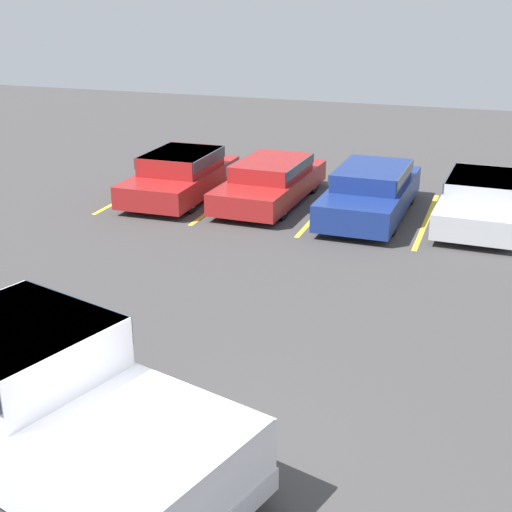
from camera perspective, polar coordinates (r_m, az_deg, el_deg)
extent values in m
plane|color=#423F3F|center=(8.51, -10.59, -19.34)|extent=(60.00, 60.00, 0.00)
cube|color=yellow|center=(20.56, -9.46, 5.15)|extent=(0.12, 4.71, 0.01)
cube|color=yellow|center=(19.44, -2.44, 4.51)|extent=(0.12, 4.71, 0.01)
cube|color=yellow|center=(18.65, 5.27, 3.73)|extent=(0.12, 4.71, 0.01)
cube|color=yellow|center=(18.22, 13.50, 2.83)|extent=(0.12, 4.71, 0.01)
cube|color=silver|center=(9.02, -16.95, -11.97)|extent=(5.79, 3.41, 0.89)
cube|color=silver|center=(8.84, -18.58, -7.09)|extent=(2.39, 2.29, 0.66)
cube|color=#2D3842|center=(8.78, -18.68, -6.23)|extent=(2.37, 2.34, 0.36)
cube|color=silver|center=(7.69, -9.04, -13.91)|extent=(2.47, 2.38, 0.13)
cylinder|color=black|center=(8.61, -5.29, -15.07)|extent=(0.86, 0.52, 0.81)
cylinder|color=#ADADB2|center=(8.61, -5.29, -15.07)|extent=(0.52, 0.43, 0.44)
cylinder|color=black|center=(10.74, -18.86, -8.38)|extent=(0.86, 0.52, 0.81)
cylinder|color=#ADADB2|center=(10.74, -18.86, -8.38)|extent=(0.52, 0.43, 0.44)
cube|color=maroon|center=(19.67, -6.05, 6.00)|extent=(1.90, 4.35, 0.58)
cube|color=maroon|center=(19.62, -6.00, 7.58)|extent=(1.65, 2.27, 0.49)
cube|color=#2D3842|center=(19.60, -6.01, 7.87)|extent=(1.72, 2.22, 0.30)
cylinder|color=black|center=(18.29, -5.36, 4.39)|extent=(0.22, 0.62, 0.62)
cylinder|color=#ADADB2|center=(18.29, -5.36, 4.39)|extent=(0.23, 0.34, 0.34)
cylinder|color=black|center=(18.98, -9.80, 4.78)|extent=(0.22, 0.62, 0.62)
cylinder|color=#ADADB2|center=(18.98, -9.80, 4.78)|extent=(0.23, 0.34, 0.34)
cylinder|color=black|center=(20.52, -2.53, 6.27)|extent=(0.22, 0.62, 0.62)
cylinder|color=#ADADB2|center=(20.52, -2.53, 6.27)|extent=(0.23, 0.34, 0.34)
cylinder|color=black|center=(21.14, -6.61, 6.58)|extent=(0.22, 0.62, 0.62)
cylinder|color=#ADADB2|center=(21.14, -6.61, 6.58)|extent=(0.23, 0.34, 0.34)
cube|color=maroon|center=(19.11, 1.16, 5.62)|extent=(1.91, 4.63, 0.56)
cube|color=maroon|center=(19.08, 1.27, 7.09)|extent=(1.63, 2.42, 0.41)
cube|color=#2D3842|center=(19.06, 1.27, 7.33)|extent=(1.70, 2.38, 0.25)
cylinder|color=black|center=(17.70, 2.05, 3.91)|extent=(0.23, 0.62, 0.61)
cylinder|color=#ADADB2|center=(17.70, 2.05, 3.91)|extent=(0.23, 0.34, 0.34)
cylinder|color=black|center=(18.24, -2.54, 4.41)|extent=(0.23, 0.62, 0.61)
cylinder|color=#ADADB2|center=(18.24, -2.54, 4.41)|extent=(0.23, 0.34, 0.34)
cylinder|color=black|center=(20.14, 4.52, 5.94)|extent=(0.23, 0.62, 0.61)
cylinder|color=#ADADB2|center=(20.14, 4.52, 5.94)|extent=(0.23, 0.34, 0.34)
cylinder|color=black|center=(20.61, 0.40, 6.35)|extent=(0.23, 0.62, 0.61)
cylinder|color=#ADADB2|center=(20.61, 0.40, 6.35)|extent=(0.23, 0.34, 0.34)
cube|color=navy|center=(18.18, 9.13, 4.71)|extent=(1.89, 4.70, 0.64)
cube|color=navy|center=(18.13, 9.29, 6.40)|extent=(1.63, 2.46, 0.43)
cube|color=#2D3842|center=(18.11, 9.31, 6.66)|extent=(1.70, 2.41, 0.26)
cylinder|color=black|center=(16.82, 10.75, 2.66)|extent=(0.23, 0.63, 0.63)
cylinder|color=#ADADB2|center=(16.82, 10.75, 2.66)|extent=(0.24, 0.35, 0.34)
cylinder|color=black|center=(17.13, 5.63, 3.25)|extent=(0.23, 0.63, 0.63)
cylinder|color=#ADADB2|center=(17.13, 5.63, 3.25)|extent=(0.24, 0.35, 0.34)
cylinder|color=black|center=(19.39, 12.18, 4.97)|extent=(0.23, 0.63, 0.63)
cylinder|color=#ADADB2|center=(19.39, 12.18, 4.97)|extent=(0.24, 0.35, 0.34)
cylinder|color=black|center=(19.66, 7.69, 5.46)|extent=(0.23, 0.63, 0.63)
cylinder|color=#ADADB2|center=(19.66, 7.69, 5.46)|extent=(0.24, 0.35, 0.34)
cube|color=#B7BABF|center=(18.18, 17.58, 3.89)|extent=(1.99, 4.48, 0.58)
cube|color=#B7BABF|center=(18.13, 17.77, 5.48)|extent=(1.69, 2.36, 0.42)
cube|color=#2D3842|center=(18.11, 17.80, 5.74)|extent=(1.76, 2.31, 0.25)
cylinder|color=black|center=(16.97, 19.80, 1.92)|extent=(0.23, 0.63, 0.62)
cylinder|color=#ADADB2|center=(16.97, 19.80, 1.92)|extent=(0.23, 0.35, 0.34)
cylinder|color=black|center=(17.06, 14.51, 2.60)|extent=(0.23, 0.63, 0.62)
cylinder|color=#ADADB2|center=(17.06, 14.51, 2.60)|extent=(0.23, 0.35, 0.34)
cylinder|color=black|center=(19.51, 15.55, 4.76)|extent=(0.23, 0.63, 0.62)
cylinder|color=#ADADB2|center=(19.51, 15.55, 4.76)|extent=(0.23, 0.35, 0.34)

